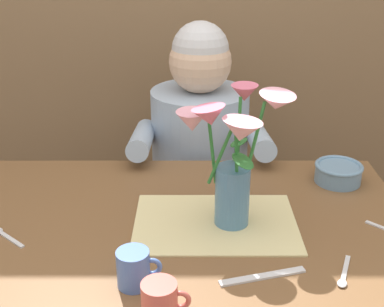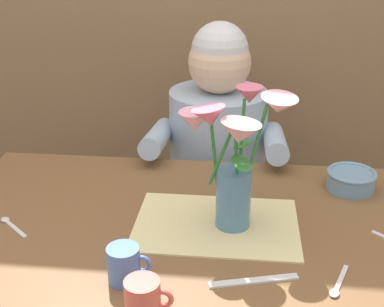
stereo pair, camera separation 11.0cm
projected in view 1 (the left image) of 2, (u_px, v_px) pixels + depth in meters
dining_table at (174, 263)px, 1.28m from camera, size 1.20×0.80×0.74m
seated_person at (202, 180)px, 1.88m from camera, size 0.45×0.47×1.14m
striped_placemat at (217, 223)px, 1.27m from camera, size 0.40×0.28×0.00m
flower_vase at (234, 153)px, 1.19m from camera, size 0.30×0.24×0.34m
ceramic_bowl at (341, 173)px, 1.46m from camera, size 0.14×0.14×0.06m
dinner_knife at (265, 277)px, 1.07m from camera, size 0.19×0.07×0.00m
coffee_cup at (162, 302)px, 0.95m from camera, size 0.09×0.07×0.08m
tea_cup at (136, 268)px, 1.04m from camera, size 0.09×0.07×0.08m
spoon_0 at (346, 277)px, 1.07m from camera, size 0.06×0.12×0.01m
spoon_1 at (6, 234)px, 1.22m from camera, size 0.10×0.09×0.01m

